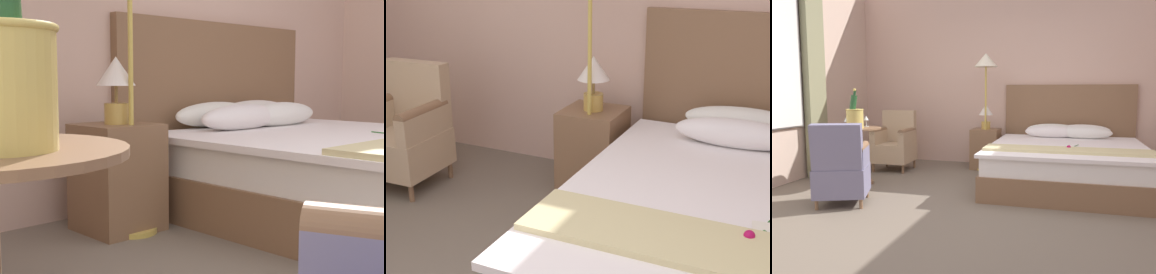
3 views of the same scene
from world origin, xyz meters
The scene contains 4 objects.
bed centered at (0.81, 1.55, 0.32)m, with size 1.95×2.28×1.30m.
nightstand centered at (-0.42, 2.21, 0.31)m, with size 0.44×0.42×0.62m.
bedside_lamp centered at (-0.42, 2.21, 0.87)m, with size 0.22×0.22×0.38m.
champagne_bucket centered at (-1.78, 0.69, 0.89)m, with size 0.22×0.22×0.50m.
Camera 1 is at (-2.22, -0.29, 0.88)m, focal length 50.00 mm.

